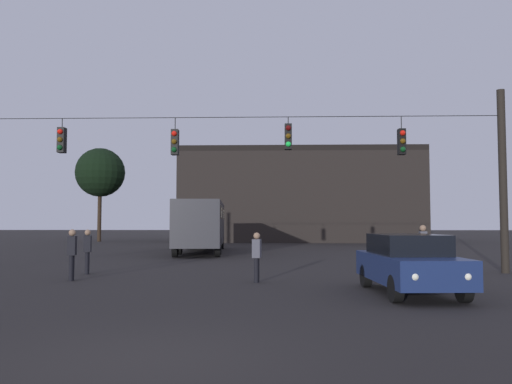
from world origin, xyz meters
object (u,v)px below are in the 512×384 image
Objects in this scene: tree_left_silhouette at (100,173)px; pedestrian_near_bus at (423,245)px; city_bus at (202,221)px; pedestrian_crossing_right at (72,252)px; pedestrian_crossing_center at (257,255)px; pedestrian_crossing_left at (87,249)px; car_near_right at (409,263)px.

pedestrian_near_bus is at bearing -53.06° from tree_left_silhouette.
city_bus is 15.31m from pedestrian_crossing_right.
pedestrian_crossing_center is 5.84m from pedestrian_crossing_right.
pedestrian_crossing_left is 0.98× the size of pedestrian_crossing_right.
pedestrian_crossing_center is at bearing -63.99° from tree_left_silhouette.
pedestrian_near_bus is (11.83, 3.07, 0.08)m from pedestrian_crossing_right.
pedestrian_near_bus is at bearing 14.57° from pedestrian_crossing_right.
pedestrian_crossing_center is (-3.99, 2.34, 0.05)m from car_near_right.
tree_left_silhouette reaches higher than pedestrian_crossing_right.
pedestrian_crossing_center is at bearing -3.19° from pedestrian_crossing_right.
pedestrian_near_bus is at bearing -50.85° from city_bus.
pedestrian_near_bus reaches higher than pedestrian_crossing_right.
car_near_right is at bearing -66.30° from city_bus.
pedestrian_crossing_right is (-2.01, -15.14, -0.96)m from city_bus.
city_bus is 6.93× the size of pedestrian_crossing_right.
tree_left_silhouette reaches higher than city_bus.
tree_left_silhouette reaches higher than car_near_right.
car_near_right is 2.56× the size of pedestrian_near_bus.
city_bus is at bearing -54.71° from tree_left_silhouette.
pedestrian_crossing_center is 6.90m from pedestrian_near_bus.
car_near_right is 2.81× the size of pedestrian_crossing_left.
car_near_right is 2.91× the size of pedestrian_crossing_center.
pedestrian_crossing_left reaches higher than car_near_right.
city_bus is at bearing 129.15° from pedestrian_near_bus.
pedestrian_crossing_left is at bearing -175.05° from pedestrian_near_bus.
pedestrian_crossing_right is 0.93× the size of pedestrian_near_bus.
pedestrian_crossing_right is (0.24, -2.03, 0.02)m from pedestrian_crossing_left.
city_bus reaches higher than pedestrian_crossing_center.
car_near_right is 10.18m from pedestrian_crossing_right.
car_near_right is at bearing -60.32° from tree_left_silhouette.
pedestrian_near_bus reaches higher than pedestrian_crossing_center.
tree_left_silhouette is (-9.74, 30.05, 5.59)m from pedestrian_crossing_left.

